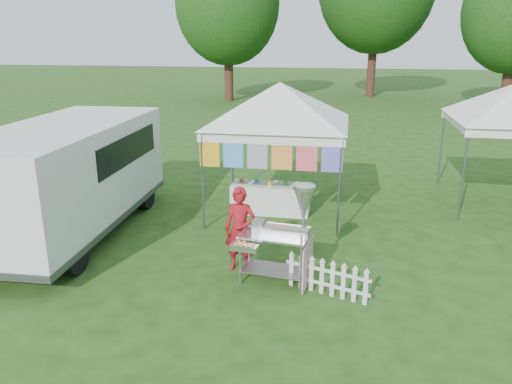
# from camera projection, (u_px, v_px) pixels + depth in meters

# --- Properties ---
(ground) EXTENTS (120.00, 120.00, 0.00)m
(ground) POSITION_uv_depth(u_px,v_px,m) (250.00, 277.00, 8.58)
(ground) COLOR #1F4012
(ground) RESTS_ON ground
(canopy_main) EXTENTS (4.24, 4.24, 3.45)m
(canopy_main) POSITION_uv_depth(u_px,v_px,m) (280.00, 83.00, 10.97)
(canopy_main) COLOR #59595E
(canopy_main) RESTS_ON ground
(tree_left) EXTENTS (6.40, 6.40, 9.53)m
(tree_left) POSITION_uv_depth(u_px,v_px,m) (228.00, 4.00, 30.40)
(tree_left) COLOR #3A1E15
(tree_left) RESTS_ON ground
(donut_cart) EXTENTS (1.33, 0.83, 1.73)m
(donut_cart) POSITION_uv_depth(u_px,v_px,m) (285.00, 227.00, 8.04)
(donut_cart) COLOR gray
(donut_cart) RESTS_ON ground
(vendor) EXTENTS (0.57, 0.39, 1.51)m
(vendor) POSITION_uv_depth(u_px,v_px,m) (240.00, 230.00, 8.64)
(vendor) COLOR maroon
(vendor) RESTS_ON ground
(cargo_van) EXTENTS (2.40, 5.58, 2.29)m
(cargo_van) POSITION_uv_depth(u_px,v_px,m) (70.00, 175.00, 10.27)
(cargo_van) COLOR silver
(cargo_van) RESTS_ON ground
(picket_fence) EXTENTS (1.36, 0.51, 0.56)m
(picket_fence) POSITION_uv_depth(u_px,v_px,m) (327.00, 279.00, 7.91)
(picket_fence) COLOR silver
(picket_fence) RESTS_ON ground
(display_table) EXTENTS (1.80, 0.70, 0.68)m
(display_table) POSITION_uv_depth(u_px,v_px,m) (271.00, 198.00, 11.67)
(display_table) COLOR white
(display_table) RESTS_ON ground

